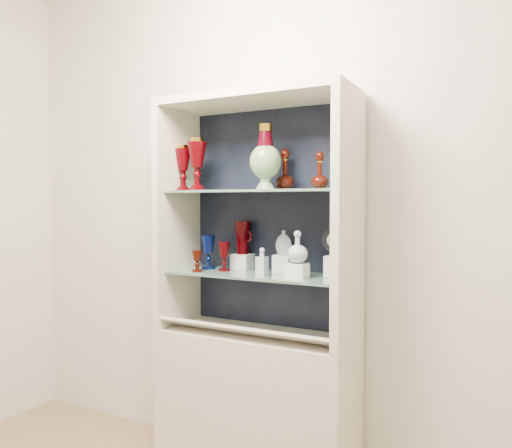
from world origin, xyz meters
The scene contains 30 objects.
wall_back centered at (0.00, 1.75, 1.40)m, with size 3.50×0.02×2.80m, color beige.
cabinet_base centered at (0.00, 1.53, 0.38)m, with size 1.00×0.40×0.75m, color beige.
cabinet_back_panel centered at (0.00, 1.72, 1.32)m, with size 0.98×0.02×1.15m, color black.
cabinet_side_left centered at (-0.48, 1.53, 1.32)m, with size 0.04×0.40×1.15m, color beige.
cabinet_side_right centered at (0.48, 1.53, 1.32)m, with size 0.04×0.40×1.15m, color beige.
cabinet_top_cap centered at (0.00, 1.53, 1.92)m, with size 1.00×0.40×0.04m, color beige.
shelf_lower centered at (0.00, 1.55, 1.04)m, with size 0.92×0.34×0.01m, color slate.
shelf_upper centered at (0.00, 1.55, 1.46)m, with size 0.92×0.34×0.01m, color slate.
label_ledge centered at (0.00, 1.42, 0.78)m, with size 0.92×0.18×0.01m, color beige.
label_card_0 centered at (-0.26, 1.42, 0.80)m, with size 0.10×0.07×0.00m, color white.
label_card_1 centered at (0.08, 1.42, 0.80)m, with size 0.10×0.07×0.00m, color white.
label_card_2 centered at (0.32, 1.42, 0.80)m, with size 0.10×0.07×0.00m, color white.
pedestal_lamp_left centered at (-0.44, 1.52, 1.59)m, with size 0.09×0.09×0.25m, color #430003, non-canonical shape.
pedestal_lamp_right centered at (-0.34, 1.50, 1.61)m, with size 0.11×0.11×0.28m, color #430003, non-canonical shape.
enamel_urn centered at (0.06, 1.51, 1.63)m, with size 0.16×0.16×0.32m, color #084C23, non-canonical shape.
ruby_decanter_a centered at (0.11, 1.63, 1.59)m, with size 0.09×0.09×0.24m, color #3E0E06, non-canonical shape.
ruby_decanter_b centered at (0.32, 1.57, 1.57)m, with size 0.08×0.08×0.19m, color #3E0E06, non-canonical shape.
lidded_bowl centered at (0.44, 1.50, 1.51)m, with size 0.07×0.07×0.08m, color #3E0E06, non-canonical shape.
cobalt_goblet centered at (-0.31, 1.57, 1.14)m, with size 0.08×0.08×0.18m, color #060F43, non-canonical shape.
ruby_goblet_tall centered at (-0.19, 1.54, 1.13)m, with size 0.06×0.06×0.15m, color #430003, non-canonical shape.
ruby_goblet_small centered at (-0.30, 1.45, 1.11)m, with size 0.06×0.06×0.11m, color #3E0E06, non-canonical shape.
riser_ruby_pitcher centered at (-0.15, 1.66, 1.09)m, with size 0.10×0.10×0.08m, color silver.
ruby_pitcher centered at (-0.15, 1.66, 1.22)m, with size 0.13×0.08×0.18m, color #430003, non-canonical shape.
clear_square_bottle centered at (0.06, 1.47, 1.12)m, with size 0.05×0.05×0.14m, color #A2ADBF, non-canonical shape.
riser_flat_flask centered at (0.10, 1.64, 1.09)m, with size 0.09×0.09×0.09m, color silver.
flat_flask centered at (0.10, 1.64, 1.20)m, with size 0.09×0.04×0.13m, color #A3ABB7, non-canonical shape.
riser_clear_round_decanter centered at (0.24, 1.49, 1.08)m, with size 0.09×0.09×0.07m, color silver.
clear_round_decanter centered at (0.24, 1.49, 1.19)m, with size 0.10×0.10×0.15m, color #A2ADBF, non-canonical shape.
riser_cameo_medallion centered at (0.38, 1.62, 1.10)m, with size 0.08×0.08×0.10m, color silver.
cameo_medallion centered at (0.38, 1.62, 1.22)m, with size 0.12×0.04×0.14m, color black, non-canonical shape.
Camera 1 is at (1.17, -0.67, 1.41)m, focal length 35.00 mm.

